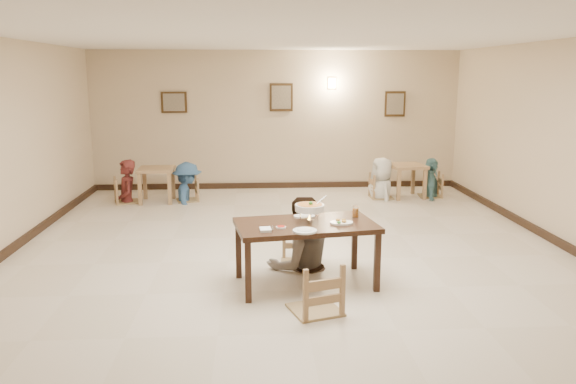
{
  "coord_description": "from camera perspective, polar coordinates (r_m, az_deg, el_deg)",
  "views": [
    {
      "loc": [
        -0.52,
        -7.3,
        2.49
      ],
      "look_at": [
        -0.07,
        -0.15,
        0.98
      ],
      "focal_mm": 35.0,
      "sensor_mm": 36.0,
      "label": 1
    }
  ],
  "objects": [
    {
      "name": "bg_diner_c",
      "position": [
        11.54,
        9.58,
        3.47
      ],
      "size": [
        0.63,
        0.88,
        1.67
      ],
      "primitive_type": "imported",
      "rotation": [
        0.0,
        0.0,
        4.84
      ],
      "color": "silver",
      "rests_on": "floor"
    },
    {
      "name": "rice_plate_near",
      "position": [
        6.29,
        1.73,
        -3.93
      ],
      "size": [
        0.27,
        0.27,
        0.06
      ],
      "color": "white",
      "rests_on": "main_table"
    },
    {
      "name": "bg_chair_ll",
      "position": [
        11.47,
        -16.12,
        1.3
      ],
      "size": [
        0.45,
        0.45,
        0.96
      ],
      "rotation": [
        0.0,
        0.0,
        1.89
      ],
      "color": "tan",
      "rests_on": "floor"
    },
    {
      "name": "bg_chair_rr",
      "position": [
        11.92,
        14.32,
        1.76
      ],
      "size": [
        0.44,
        0.44,
        0.95
      ],
      "rotation": [
        0.0,
        0.0,
        -1.69
      ],
      "color": "tan",
      "rests_on": "floor"
    },
    {
      "name": "napkin_cutlery",
      "position": [
        6.32,
        -2.27,
        -3.83
      ],
      "size": [
        0.16,
        0.26,
        0.03
      ],
      "color": "white",
      "rests_on": "main_table"
    },
    {
      "name": "bg_table_right",
      "position": [
        11.74,
        11.96,
        2.1
      ],
      "size": [
        0.78,
        0.78,
        0.68
      ],
      "rotation": [
        0.0,
        0.0,
        0.15
      ],
      "color": "#A27E57",
      "rests_on": "floor"
    },
    {
      "name": "bg_diner_d",
      "position": [
        11.87,
        14.4,
        3.35
      ],
      "size": [
        0.59,
        1.01,
        1.61
      ],
      "primitive_type": "imported",
      "rotation": [
        0.0,
        0.0,
        1.36
      ],
      "color": "teal",
      "rests_on": "floor"
    },
    {
      "name": "wall_sconce",
      "position": [
        12.38,
        4.49,
        10.97
      ],
      "size": [
        0.16,
        0.05,
        0.22
      ],
      "primitive_type": "cube",
      "color": "#FFD88C",
      "rests_on": "wall_back"
    },
    {
      "name": "drink_glass",
      "position": [
        6.94,
        6.87,
        -2.03
      ],
      "size": [
        0.07,
        0.07,
        0.15
      ],
      "color": "white",
      "rests_on": "main_table"
    },
    {
      "name": "bg_diner_a",
      "position": [
        11.41,
        -16.23,
        3.16
      ],
      "size": [
        0.59,
        0.72,
        1.7
      ],
      "primitive_type": "imported",
      "rotation": [
        0.0,
        0.0,
        5.04
      ],
      "color": "#5C2120",
      "rests_on": "floor"
    },
    {
      "name": "wall_front",
      "position": [
        2.56,
        8.56,
        -11.08
      ],
      "size": [
        10.0,
        0.0,
        10.0
      ],
      "primitive_type": "plane",
      "rotation": [
        -1.57,
        0.0,
        0.0
      ],
      "color": "beige",
      "rests_on": "floor"
    },
    {
      "name": "wall_back",
      "position": [
        12.35,
        -1.16,
        7.29
      ],
      "size": [
        10.0,
        0.0,
        10.0
      ],
      "primitive_type": "plane",
      "rotation": [
        1.57,
        0.0,
        0.0
      ],
      "color": "beige",
      "rests_on": "floor"
    },
    {
      "name": "bg_chair_rl",
      "position": [
        11.6,
        9.51,
        1.69
      ],
      "size": [
        0.44,
        0.44,
        0.94
      ],
      "rotation": [
        0.0,
        0.0,
        1.61
      ],
      "color": "tan",
      "rests_on": "floor"
    },
    {
      "name": "floor",
      "position": [
        7.73,
        0.47,
        -6.91
      ],
      "size": [
        10.0,
        10.0,
        0.0
      ],
      "primitive_type": "plane",
      "color": "beige",
      "rests_on": "ground"
    },
    {
      "name": "curry_warmer",
      "position": [
        6.62,
        2.22,
        -1.62
      ],
      "size": [
        0.39,
        0.35,
        0.31
      ],
      "color": "silver",
      "rests_on": "main_table"
    },
    {
      "name": "baseboard_right",
      "position": [
        8.91,
        26.98,
        -5.29
      ],
      "size": [
        0.06,
        10.0,
        0.12
      ],
      "primitive_type": "cube",
      "color": "black",
      "rests_on": "floor"
    },
    {
      "name": "chili_dish",
      "position": [
        6.43,
        -0.72,
        -3.6
      ],
      "size": [
        0.12,
        0.12,
        0.02
      ],
      "color": "white",
      "rests_on": "main_table"
    },
    {
      "name": "picture_c",
      "position": [
        12.66,
        10.82,
        8.78
      ],
      "size": [
        0.45,
        0.04,
        0.55
      ],
      "color": "#332110",
      "rests_on": "wall_back"
    },
    {
      "name": "fried_plate",
      "position": [
        6.64,
        5.45,
        -3.07
      ],
      "size": [
        0.27,
        0.27,
        0.06
      ],
      "color": "white",
      "rests_on": "main_table"
    },
    {
      "name": "main_table",
      "position": [
        6.67,
        1.82,
        -3.84
      ],
      "size": [
        1.75,
        1.16,
        0.76
      ],
      "rotation": [
        0.0,
        0.0,
        0.16
      ],
      "color": "#331D12",
      "rests_on": "floor"
    },
    {
      "name": "chair_near",
      "position": [
        5.97,
        2.81,
        -7.3
      ],
      "size": [
        0.5,
        0.5,
        1.07
      ],
      "rotation": [
        0.0,
        0.0,
        3.45
      ],
      "color": "tan",
      "rests_on": "floor"
    },
    {
      "name": "baseboard_back",
      "position": [
        12.52,
        -1.13,
        0.69
      ],
      "size": [
        8.0,
        0.06,
        0.12
      ],
      "primitive_type": "cube",
      "color": "black",
      "rests_on": "floor"
    },
    {
      "name": "main_diner",
      "position": [
        7.24,
        1.31,
        -0.49
      ],
      "size": [
        1.08,
        0.94,
        1.88
      ],
      "primitive_type": "imported",
      "rotation": [
        0.0,
        0.0,
        3.42
      ],
      "color": "gray",
      "rests_on": "floor"
    },
    {
      "name": "chair_far",
      "position": [
        7.42,
        0.99,
        -3.88
      ],
      "size": [
        0.45,
        0.45,
        0.96
      ],
      "rotation": [
        0.0,
        0.0,
        -0.08
      ],
      "color": "tan",
      "rests_on": "floor"
    },
    {
      "name": "bg_diner_b",
      "position": [
        11.29,
        -10.29,
        2.98
      ],
      "size": [
        0.7,
        1.07,
        1.56
      ],
      "primitive_type": "imported",
      "rotation": [
        0.0,
        0.0,
        1.69
      ],
      "color": "#366090",
      "rests_on": "floor"
    },
    {
      "name": "picture_b",
      "position": [
        12.28,
        -0.69,
        9.6
      ],
      "size": [
        0.5,
        0.04,
        0.6
      ],
      "color": "#332110",
      "rests_on": "wall_back"
    },
    {
      "name": "bg_chair_lr",
      "position": [
        11.35,
        -10.22,
        1.31
      ],
      "size": [
        0.42,
        0.42,
        0.89
      ],
      "rotation": [
        0.0,
        0.0,
        -1.34
      ],
      "color": "tan",
      "rests_on": "floor"
    },
    {
      "name": "rice_plate_far",
      "position": [
        6.92,
        1.67,
        -2.45
      ],
      "size": [
        0.27,
        0.27,
        0.06
      ],
      "color": "white",
      "rests_on": "main_table"
    },
    {
      "name": "bg_table_left",
      "position": [
        11.37,
        -13.22,
        1.75
      ],
      "size": [
        0.7,
        0.7,
        0.69
      ],
      "rotation": [
        0.0,
        0.0,
        0.02
      ],
      "color": "#A27E57",
      "rests_on": "floor"
    },
    {
      "name": "picture_a",
      "position": [
        12.39,
        -11.51,
        8.92
      ],
      "size": [
        0.55,
        0.04,
        0.45
      ],
      "color": "#332110",
      "rests_on": "wall_back"
    },
    {
      "name": "ceiling",
      "position": [
        7.34,
        0.51,
        15.86
      ],
      "size": [
        10.0,
        10.0,
        0.0
      ],
      "primitive_type": "plane",
      "color": "white",
      "rests_on": "wall_back"
    }
  ]
}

